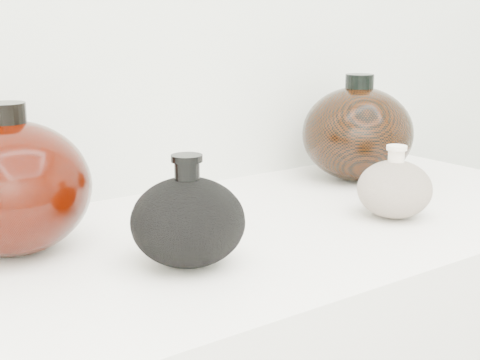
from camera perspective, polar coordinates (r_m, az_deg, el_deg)
black_gourd_vase at (r=0.78m, az=-4.46°, el=-3.49°), size 0.17×0.17×0.13m
cream_gourd_vase at (r=0.99m, az=13.05°, el=-0.71°), size 0.13×0.13×0.11m
left_round_pot at (r=0.86m, az=-18.95°, el=-0.56°), size 0.25×0.25×0.19m
right_round_pot at (r=1.20m, az=9.98°, el=3.96°), size 0.22×0.22×0.19m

